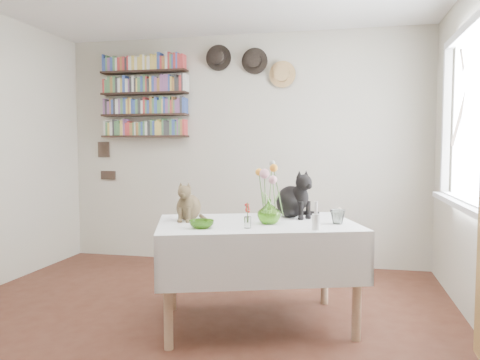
% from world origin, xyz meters
% --- Properties ---
extents(room, '(4.08, 4.58, 2.58)m').
position_xyz_m(room, '(0.00, 0.00, 1.25)').
color(room, brown).
rests_on(room, ground).
extents(window, '(0.12, 1.52, 1.32)m').
position_xyz_m(window, '(1.97, 0.80, 1.40)').
color(window, white).
rests_on(window, room).
extents(dining_table, '(1.60, 1.29, 0.74)m').
position_xyz_m(dining_table, '(0.49, 0.47, 0.56)').
color(dining_table, white).
rests_on(dining_table, room).
extents(tabby_cat, '(0.20, 0.25, 0.29)m').
position_xyz_m(tabby_cat, '(-0.01, 0.46, 0.89)').
color(tabby_cat, olive).
rests_on(tabby_cat, dining_table).
extents(black_cat, '(0.40, 0.39, 0.37)m').
position_xyz_m(black_cat, '(0.70, 0.77, 0.93)').
color(black_cat, black).
rests_on(black_cat, dining_table).
extents(flower_vase, '(0.20, 0.20, 0.17)m').
position_xyz_m(flower_vase, '(0.59, 0.41, 0.83)').
color(flower_vase, '#83CB41').
rests_on(flower_vase, dining_table).
extents(green_bowl, '(0.23, 0.23, 0.05)m').
position_xyz_m(green_bowl, '(0.18, 0.15, 0.77)').
color(green_bowl, '#83CB41').
rests_on(green_bowl, dining_table).
extents(drinking_glass, '(0.15, 0.15, 0.10)m').
position_xyz_m(drinking_glass, '(1.06, 0.51, 0.79)').
color(drinking_glass, white).
rests_on(drinking_glass, dining_table).
extents(candlestick, '(0.05, 0.05, 0.19)m').
position_xyz_m(candlestick, '(0.92, 0.23, 0.81)').
color(candlestick, white).
rests_on(candlestick, dining_table).
extents(berry_jar, '(0.05, 0.05, 0.19)m').
position_xyz_m(berry_jar, '(0.48, 0.21, 0.83)').
color(berry_jar, white).
rests_on(berry_jar, dining_table).
extents(porcelain_figurine, '(0.05, 0.05, 0.09)m').
position_xyz_m(porcelain_figurine, '(1.07, 0.68, 0.78)').
color(porcelain_figurine, white).
rests_on(porcelain_figurine, dining_table).
extents(flower_bouquet, '(0.17, 0.12, 0.39)m').
position_xyz_m(flower_bouquet, '(0.59, 0.43, 1.09)').
color(flower_bouquet, '#4C7233').
rests_on(flower_bouquet, flower_vase).
extents(bookshelf_unit, '(1.00, 0.16, 0.91)m').
position_xyz_m(bookshelf_unit, '(-1.10, 2.16, 1.84)').
color(bookshelf_unit, black).
rests_on(bookshelf_unit, room).
extents(wall_hats, '(0.98, 0.09, 0.48)m').
position_xyz_m(wall_hats, '(0.12, 2.19, 2.17)').
color(wall_hats, black).
rests_on(wall_hats, room).
extents(wall_art_plaques, '(0.21, 0.02, 0.44)m').
position_xyz_m(wall_art_plaques, '(-1.63, 2.23, 1.12)').
color(wall_art_plaques, '#38281E').
rests_on(wall_art_plaques, room).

